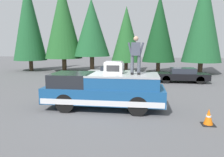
# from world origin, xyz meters

# --- Properties ---
(ground_plane) EXTENTS (90.00, 90.00, 0.00)m
(ground_plane) POSITION_xyz_m (0.00, 0.00, 0.00)
(ground_plane) COLOR #565659
(pickup_truck) EXTENTS (2.01, 5.54, 1.65)m
(pickup_truck) POSITION_xyz_m (0.05, -0.76, 0.87)
(pickup_truck) COLOR navy
(pickup_truck) RESTS_ON ground
(compressor_unit) EXTENTS (0.65, 0.84, 0.56)m
(compressor_unit) POSITION_xyz_m (0.21, -1.19, 1.93)
(compressor_unit) COLOR white
(compressor_unit) RESTS_ON pickup_truck
(person_on_truck_bed) EXTENTS (0.29, 0.72, 1.69)m
(person_on_truck_bed) POSITION_xyz_m (-0.01, -2.20, 2.55)
(person_on_truck_bed) COLOR #4C515B
(person_on_truck_bed) RESTS_ON pickup_truck
(parked_car_black) EXTENTS (1.64, 4.10, 1.16)m
(parked_car_black) POSITION_xyz_m (8.09, -5.67, 0.58)
(parked_car_black) COLOR black
(parked_car_black) RESTS_ON ground
(parked_car_silver) EXTENTS (1.64, 4.10, 1.16)m
(parked_car_silver) POSITION_xyz_m (8.83, 0.17, 0.58)
(parked_car_silver) COLOR silver
(parked_car_silver) RESTS_ON ground
(traffic_cone) EXTENTS (0.47, 0.47, 0.62)m
(traffic_cone) POSITION_xyz_m (-1.53, -4.98, 0.29)
(traffic_cone) COLOR black
(traffic_cone) RESTS_ON ground
(conifer_far_left) EXTENTS (3.97, 3.97, 10.19)m
(conifer_far_left) POSITION_xyz_m (13.85, -8.53, 5.70)
(conifer_far_left) COLOR #4C3826
(conifer_far_left) RESTS_ON ground
(conifer_left) EXTENTS (3.55, 3.55, 8.28)m
(conifer_left) POSITION_xyz_m (14.39, -4.22, 4.73)
(conifer_left) COLOR #4C3826
(conifer_left) RESTS_ON ground
(conifer_center_left) EXTENTS (3.37, 3.37, 7.22)m
(conifer_center_left) POSITION_xyz_m (14.60, -0.66, 4.16)
(conifer_center_left) COLOR #4C3826
(conifer_center_left) RESTS_ON ground
(conifer_center_right) EXTENTS (4.02, 4.02, 8.02)m
(conifer_center_right) POSITION_xyz_m (13.94, 3.14, 4.88)
(conifer_center_right) COLOR #4C3826
(conifer_center_right) RESTS_ON ground
(conifer_right) EXTENTS (4.20, 4.20, 9.89)m
(conifer_right) POSITION_xyz_m (14.02, 6.45, 5.68)
(conifer_right) COLOR #4C3826
(conifer_right) RESTS_ON ground
(conifer_far_right) EXTENTS (3.75, 3.75, 10.48)m
(conifer_far_right) POSITION_xyz_m (14.10, 10.61, 5.85)
(conifer_far_right) COLOR #4C3826
(conifer_far_right) RESTS_ON ground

